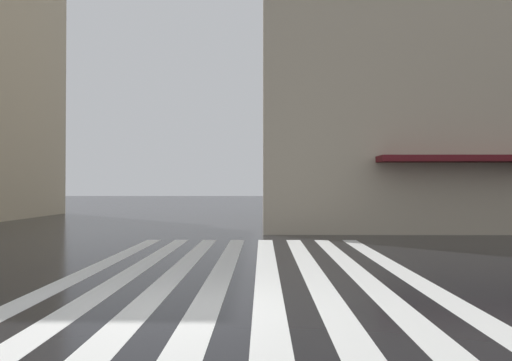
% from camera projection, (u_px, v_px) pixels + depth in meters
% --- Properties ---
extents(ground_plane, '(220.00, 220.00, 0.00)m').
position_uv_depth(ground_plane, '(193.00, 310.00, 7.86)').
color(ground_plane, black).
extents(zebra_crossing, '(13.00, 7.50, 0.01)m').
position_uv_depth(zebra_crossing, '(245.00, 269.00, 11.85)').
color(zebra_crossing, silver).
rests_on(zebra_crossing, ground_plane).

